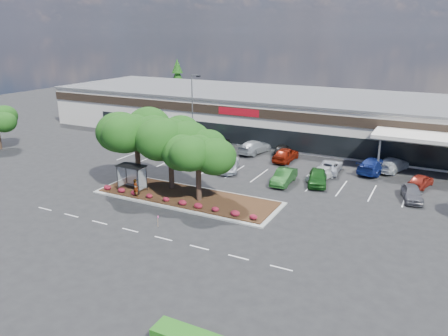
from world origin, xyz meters
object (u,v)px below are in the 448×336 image
at_px(survey_stake, 158,220).
at_px(car_1, 198,159).
at_px(car_0, 164,149).
at_px(light_pole, 193,120).

bearing_deg(survey_stake, car_1, 109.58).
distance_m(survey_stake, car_0, 21.99).
xyz_separation_m(survey_stake, car_1, (-5.87, 16.50, 0.09)).
xyz_separation_m(light_pole, car_1, (2.79, -3.66, -3.79)).
xyz_separation_m(light_pole, car_0, (-3.43, -1.80, -3.81)).
relative_size(survey_stake, car_0, 0.19).
relative_size(light_pole, car_1, 2.33).
bearing_deg(light_pole, car_1, -52.65).
distance_m(survey_stake, car_1, 17.51).
relative_size(survey_stake, car_1, 0.22).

